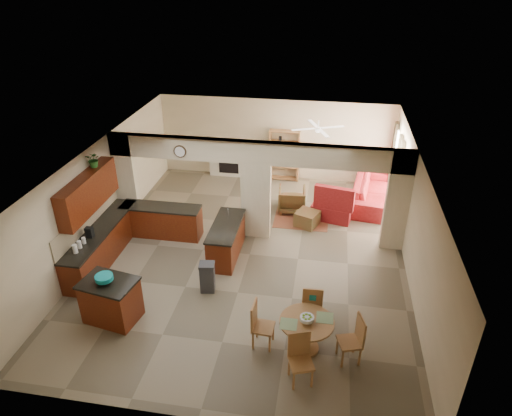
% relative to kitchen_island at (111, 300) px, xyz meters
% --- Properties ---
extents(floor, '(10.00, 10.00, 0.00)m').
position_rel_kitchen_island_xyz_m(floor, '(2.49, 2.88, -0.49)').
color(floor, '#776B52').
rests_on(floor, ground).
extents(ceiling, '(10.00, 10.00, 0.00)m').
position_rel_kitchen_island_xyz_m(ceiling, '(2.49, 2.88, 2.31)').
color(ceiling, white).
rests_on(ceiling, wall_back).
extents(wall_back, '(8.00, 0.00, 8.00)m').
position_rel_kitchen_island_xyz_m(wall_back, '(2.49, 7.88, 0.91)').
color(wall_back, beige).
rests_on(wall_back, floor).
extents(wall_front, '(8.00, 0.00, 8.00)m').
position_rel_kitchen_island_xyz_m(wall_front, '(2.49, -2.12, 0.91)').
color(wall_front, beige).
rests_on(wall_front, floor).
extents(wall_left, '(0.00, 10.00, 10.00)m').
position_rel_kitchen_island_xyz_m(wall_left, '(-1.51, 2.88, 0.91)').
color(wall_left, beige).
rests_on(wall_left, floor).
extents(wall_right, '(0.00, 10.00, 10.00)m').
position_rel_kitchen_island_xyz_m(wall_right, '(6.49, 2.88, 0.91)').
color(wall_right, beige).
rests_on(wall_right, floor).
extents(partition_left_pier, '(0.60, 0.25, 2.80)m').
position_rel_kitchen_island_xyz_m(partition_left_pier, '(-1.21, 3.88, 0.91)').
color(partition_left_pier, beige).
rests_on(partition_left_pier, floor).
extents(partition_center_pier, '(0.80, 0.25, 2.20)m').
position_rel_kitchen_island_xyz_m(partition_center_pier, '(2.49, 3.88, 0.61)').
color(partition_center_pier, beige).
rests_on(partition_center_pier, floor).
extents(partition_right_pier, '(0.60, 0.25, 2.80)m').
position_rel_kitchen_island_xyz_m(partition_right_pier, '(6.19, 3.88, 0.91)').
color(partition_right_pier, beige).
rests_on(partition_right_pier, floor).
extents(partition_header, '(8.00, 0.25, 0.60)m').
position_rel_kitchen_island_xyz_m(partition_header, '(2.49, 3.88, 2.01)').
color(partition_header, beige).
rests_on(partition_header, partition_center_pier).
extents(kitchen_counter, '(2.52, 3.29, 1.48)m').
position_rel_kitchen_island_xyz_m(kitchen_counter, '(-0.77, 2.64, -0.03)').
color(kitchen_counter, '#430C07').
rests_on(kitchen_counter, floor).
extents(upper_cabinets, '(0.35, 2.40, 0.90)m').
position_rel_kitchen_island_xyz_m(upper_cabinets, '(-1.33, 2.08, 1.43)').
color(upper_cabinets, '#430C07').
rests_on(upper_cabinets, wall_left).
extents(peninsula, '(0.70, 1.85, 0.91)m').
position_rel_kitchen_island_xyz_m(peninsula, '(1.89, 2.77, -0.04)').
color(peninsula, '#430C07').
rests_on(peninsula, floor).
extents(wall_clock, '(0.34, 0.03, 0.34)m').
position_rel_kitchen_island_xyz_m(wall_clock, '(0.49, 3.73, 1.96)').
color(wall_clock, '#462F17').
rests_on(wall_clock, partition_header).
extents(rug, '(1.60, 1.30, 0.01)m').
position_rel_kitchen_island_xyz_m(rug, '(3.69, 4.98, -0.49)').
color(rug, brown).
rests_on(rug, floor).
extents(fireplace, '(1.60, 0.35, 1.20)m').
position_rel_kitchen_island_xyz_m(fireplace, '(0.89, 7.72, 0.12)').
color(fireplace, beige).
rests_on(fireplace, floor).
extents(shelving_unit, '(1.00, 0.32, 1.80)m').
position_rel_kitchen_island_xyz_m(shelving_unit, '(2.84, 7.70, 0.41)').
color(shelving_unit, '#945A33').
rests_on(shelving_unit, floor).
extents(window_a, '(0.02, 0.90, 1.90)m').
position_rel_kitchen_island_xyz_m(window_a, '(6.46, 5.18, 0.71)').
color(window_a, white).
rests_on(window_a, wall_right).
extents(window_b, '(0.02, 0.90, 1.90)m').
position_rel_kitchen_island_xyz_m(window_b, '(6.46, 6.88, 0.71)').
color(window_b, white).
rests_on(window_b, wall_right).
extents(glazed_door, '(0.02, 0.70, 2.10)m').
position_rel_kitchen_island_xyz_m(glazed_door, '(6.46, 6.03, 0.56)').
color(glazed_door, white).
rests_on(glazed_door, wall_right).
extents(drape_a_left, '(0.10, 0.28, 2.30)m').
position_rel_kitchen_island_xyz_m(drape_a_left, '(6.42, 4.58, 0.71)').
color(drape_a_left, '#3F1B19').
rests_on(drape_a_left, wall_right).
extents(drape_a_right, '(0.10, 0.28, 2.30)m').
position_rel_kitchen_island_xyz_m(drape_a_right, '(6.42, 5.78, 0.71)').
color(drape_a_right, '#3F1B19').
rests_on(drape_a_right, wall_right).
extents(drape_b_left, '(0.10, 0.28, 2.30)m').
position_rel_kitchen_island_xyz_m(drape_b_left, '(6.42, 6.28, 0.71)').
color(drape_b_left, '#3F1B19').
rests_on(drape_b_left, wall_right).
extents(drape_b_right, '(0.10, 0.28, 2.30)m').
position_rel_kitchen_island_xyz_m(drape_b_right, '(6.42, 7.48, 0.71)').
color(drape_b_right, '#3F1B19').
rests_on(drape_b_right, wall_right).
extents(ceiling_fan, '(1.00, 1.00, 0.10)m').
position_rel_kitchen_island_xyz_m(ceiling_fan, '(3.99, 5.88, 2.07)').
color(ceiling_fan, white).
rests_on(ceiling_fan, ceiling).
extents(kitchen_island, '(1.26, 1.00, 0.98)m').
position_rel_kitchen_island_xyz_m(kitchen_island, '(0.00, 0.00, 0.00)').
color(kitchen_island, '#430C07').
rests_on(kitchen_island, floor).
extents(teal_bowl, '(0.37, 0.37, 0.18)m').
position_rel_kitchen_island_xyz_m(teal_bowl, '(-0.04, -0.03, 0.58)').
color(teal_bowl, teal).
rests_on(teal_bowl, kitchen_island).
extents(trash_can, '(0.37, 0.32, 0.70)m').
position_rel_kitchen_island_xyz_m(trash_can, '(1.78, 1.26, -0.14)').
color(trash_can, '#2F2F31').
rests_on(trash_can, floor).
extents(dining_table, '(1.07, 1.07, 0.73)m').
position_rel_kitchen_island_xyz_m(dining_table, '(4.17, -0.21, -0.00)').
color(dining_table, '#945A33').
rests_on(dining_table, floor).
extents(fruit_bowl, '(0.27, 0.27, 0.15)m').
position_rel_kitchen_island_xyz_m(fruit_bowl, '(4.17, -0.23, 0.31)').
color(fruit_bowl, '#71A824').
rests_on(fruit_bowl, dining_table).
extents(sofa, '(2.86, 1.43, 0.80)m').
position_rel_kitchen_island_xyz_m(sofa, '(5.79, 6.42, -0.09)').
color(sofa, maroon).
rests_on(sofa, floor).
extents(chaise, '(1.34, 1.17, 0.46)m').
position_rel_kitchen_island_xyz_m(chaise, '(4.60, 5.30, -0.26)').
color(chaise, maroon).
rests_on(chaise, floor).
extents(armchair, '(0.88, 0.90, 0.76)m').
position_rel_kitchen_island_xyz_m(armchair, '(3.34, 5.48, -0.11)').
color(armchair, maroon).
rests_on(armchair, floor).
extents(ottoman, '(0.78, 0.78, 0.44)m').
position_rel_kitchen_island_xyz_m(ottoman, '(3.88, 4.65, -0.28)').
color(ottoman, maroon).
rests_on(ottoman, floor).
extents(plant, '(0.38, 0.33, 0.40)m').
position_rel_kitchen_island_xyz_m(plant, '(-1.33, 2.60, 2.08)').
color(plant, '#1C4612').
rests_on(plant, upper_cabinets).
extents(chair_north, '(0.44, 0.44, 1.02)m').
position_rel_kitchen_island_xyz_m(chair_north, '(4.24, 0.52, 0.06)').
color(chair_north, '#945A33').
rests_on(chair_north, floor).
extents(chair_east, '(0.53, 0.53, 1.02)m').
position_rel_kitchen_island_xyz_m(chair_east, '(5.09, -0.33, 0.06)').
color(chair_east, '#945A33').
rests_on(chair_east, floor).
extents(chair_south, '(0.54, 0.54, 1.02)m').
position_rel_kitchen_island_xyz_m(chair_south, '(4.11, -0.94, 0.06)').
color(chair_south, '#945A33').
rests_on(chair_south, floor).
extents(chair_west, '(0.45, 0.45, 1.02)m').
position_rel_kitchen_island_xyz_m(chair_west, '(3.24, -0.22, 0.06)').
color(chair_west, '#945A33').
rests_on(chair_west, floor).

